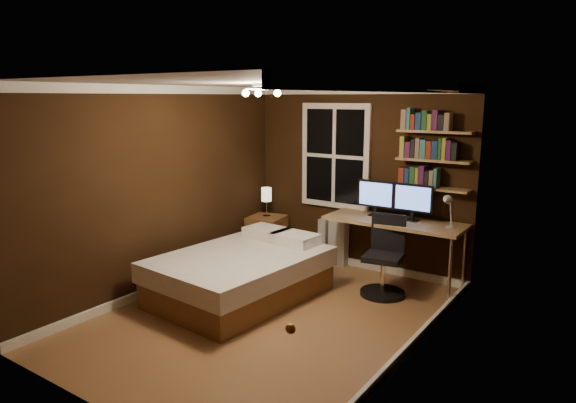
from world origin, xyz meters
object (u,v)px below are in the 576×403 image
Objects in this scene: radiator at (333,242)px; monitor_right at (413,203)px; monitor_left at (376,198)px; desk at (394,225)px; nightstand at (267,237)px; bed at (242,274)px; desk_lamp at (449,211)px; office_chair at (384,265)px; bedside_lamp at (266,202)px.

monitor_right is at bearing -6.91° from radiator.
monitor_left is 1.00× the size of monitor_right.
desk is at bearing -16.01° from monitor_left.
radiator is (1.00, 0.25, 0.01)m from nightstand.
desk_lamp is at bearing 39.97° from bed.
monitor_left is at bearing 117.02° from office_chair.
monitor_left and monitor_right have the same top height.
radiator is at bearing 169.78° from desk_lamp.
monitor_left reaches higher than radiator.
nightstand is at bearing -176.39° from monitor_left.
desk_lamp is at bearing -9.14° from monitor_left.
monitor_left is 1.02m from desk_lamp.
nightstand is at bearing -177.21° from monitor_right.
monitor_left is 1.15× the size of desk_lamp.
bed is at bearing -133.50° from monitor_right.
desk is 0.36m from monitor_right.
radiator is 1.43m from monitor_right.
radiator is 1.13m from desk.
monitor_left reaches higher than nightstand.
nightstand is at bearing -165.70° from radiator.
bedside_lamp is at bearing 159.83° from office_chair.
monitor_right is 0.52× the size of office_chair.
nightstand is (-0.72, 1.46, 0.02)m from bed.
monitor_right is 0.88m from office_chair.
bed is 2.02m from desk.
bed reaches higher than nightstand.
bedside_lamp is 0.86× the size of monitor_left.
desk_lamp is 1.00m from office_chair.
monitor_right is 1.15× the size of desk_lamp.
radiator is 1.46× the size of desk_lamp.
monitor_right reaches higher than bed.
monitor_right is at bearing 51.23° from bed.
bed is at bearing -99.24° from radiator.
bedside_lamp is 2.01m from desk.
monitor_right reaches higher than desk.
office_chair is (2.07, -0.40, -0.47)m from bedside_lamp.
office_chair is (0.37, -0.51, -0.70)m from monitor_left.
desk_lamp reaches higher than bed.
office_chair reaches higher than desk.
bed is 1.63m from nightstand.
desk is 0.59m from office_chair.
bed is at bearing -151.21° from office_chair.
desk is (1.29, 1.48, 0.49)m from bed.
bedside_lamp is 1.15m from radiator.
desk reaches higher than radiator.
office_chair is at bearing -104.55° from monitor_right.
bedside_lamp is 0.86× the size of monitor_right.
monitor_left is (1.70, 0.11, 0.76)m from nightstand.
bed is at bearing -122.10° from monitor_left.
monitor_right reaches higher than desk_lamp.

